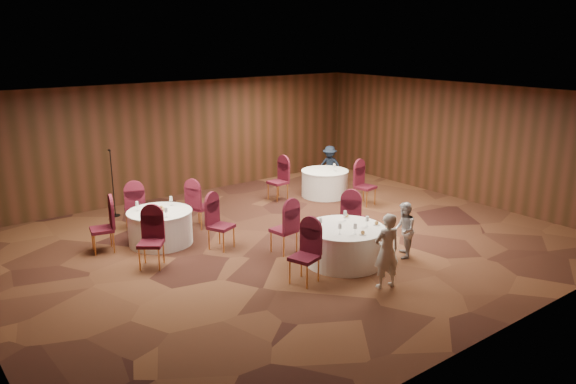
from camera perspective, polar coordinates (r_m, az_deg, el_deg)
ground at (r=12.36m, az=-0.17°, el=-5.27°), size 12.00×12.00×0.00m
room_shell at (r=11.80m, az=-0.18°, el=3.68°), size 12.00×12.00×12.00m
table_main at (r=11.32m, az=5.73°, el=-5.33°), size 1.61×1.61×0.74m
table_left at (r=12.58m, az=-12.83°, el=-3.48°), size 1.40×1.40×0.74m
table_right at (r=15.90m, az=3.75°, el=0.92°), size 1.33×1.33×0.74m
chairs_main at (r=11.50m, az=2.74°, el=-4.26°), size 2.96×2.05×1.00m
chairs_left at (r=12.52m, az=-12.65°, el=-2.96°), size 3.05×3.02×1.00m
chairs_right at (r=15.27m, az=3.36°, el=0.79°), size 2.14×2.41×1.00m
tabletop_main at (r=11.18m, az=6.59°, el=-3.08°), size 1.14×1.10×0.22m
tabletop_left at (r=12.44m, az=-12.99°, el=-1.55°), size 0.84×0.85×0.22m
tabletop_right at (r=15.73m, az=4.73°, el=2.70°), size 0.08×0.08×0.22m
mic_stand at (r=14.73m, az=-17.28°, el=-0.44°), size 0.24×0.24×1.71m
woman_a at (r=10.22m, az=10.00°, el=-5.92°), size 0.57×0.44×1.40m
woman_b at (r=11.70m, az=11.68°, el=-3.82°), size 0.71×0.71×1.16m
man_c at (r=16.98m, az=4.25°, el=2.67°), size 0.78×0.90×1.21m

